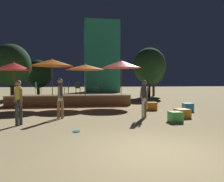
{
  "coord_description": "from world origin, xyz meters",
  "views": [
    {
      "loc": [
        -1.83,
        -4.97,
        1.72
      ],
      "look_at": [
        0.0,
        6.44,
        1.19
      ],
      "focal_mm": 35.0,
      "sensor_mm": 36.0,
      "label": 1
    }
  ],
  "objects_px": {
    "patio_umbrella_1": "(121,64)",
    "person_3": "(60,96)",
    "bistro_chair_2": "(97,87)",
    "person_0": "(19,101)",
    "frisbee_disc": "(77,131)",
    "cube_seat_2": "(188,107)",
    "bistro_chair_1": "(37,87)",
    "background_tree_1": "(154,73)",
    "background_tree_3": "(149,66)",
    "cube_seat_3": "(182,113)",
    "person_2": "(144,97)",
    "background_tree_2": "(12,65)",
    "background_tree_0": "(38,74)",
    "bistro_chair_0": "(67,87)",
    "bistro_chair_3": "(78,87)",
    "cube_seat_1": "(152,106)",
    "cube_seat_0": "(175,117)",
    "patio_umbrella_3": "(14,66)",
    "patio_umbrella_2": "(86,67)",
    "patio_umbrella_0": "(52,63)"
  },
  "relations": [
    {
      "from": "person_2",
      "to": "cube_seat_1",
      "type": "bearing_deg",
      "value": -153.65
    },
    {
      "from": "bistro_chair_0",
      "to": "bistro_chair_2",
      "type": "distance_m",
      "value": 2.26
    },
    {
      "from": "cube_seat_3",
      "to": "background_tree_2",
      "type": "relative_size",
      "value": 0.14
    },
    {
      "from": "person_3",
      "to": "bistro_chair_0",
      "type": "bearing_deg",
      "value": 99.56
    },
    {
      "from": "bistro_chair_1",
      "to": "bistro_chair_3",
      "type": "distance_m",
      "value": 2.92
    },
    {
      "from": "bistro_chair_2",
      "to": "background_tree_3",
      "type": "xyz_separation_m",
      "value": [
        6.02,
        5.5,
        2.03
      ]
    },
    {
      "from": "cube_seat_2",
      "to": "bistro_chair_1",
      "type": "height_order",
      "value": "bistro_chair_1"
    },
    {
      "from": "patio_umbrella_0",
      "to": "bistro_chair_3",
      "type": "bearing_deg",
      "value": 28.54
    },
    {
      "from": "patio_umbrella_1",
      "to": "cube_seat_1",
      "type": "distance_m",
      "value": 4.09
    },
    {
      "from": "patio_umbrella_1",
      "to": "background_tree_0",
      "type": "distance_m",
      "value": 11.19
    },
    {
      "from": "person_3",
      "to": "background_tree_3",
      "type": "relative_size",
      "value": 0.35
    },
    {
      "from": "person_3",
      "to": "background_tree_0",
      "type": "height_order",
      "value": "background_tree_0"
    },
    {
      "from": "patio_umbrella_3",
      "to": "person_2",
      "type": "height_order",
      "value": "patio_umbrella_3"
    },
    {
      "from": "cube_seat_3",
      "to": "background_tree_1",
      "type": "distance_m",
      "value": 14.92
    },
    {
      "from": "cube_seat_1",
      "to": "bistro_chair_3",
      "type": "height_order",
      "value": "bistro_chair_3"
    },
    {
      "from": "patio_umbrella_1",
      "to": "person_2",
      "type": "height_order",
      "value": "patio_umbrella_1"
    },
    {
      "from": "bistro_chair_0",
      "to": "background_tree_2",
      "type": "distance_m",
      "value": 6.2
    },
    {
      "from": "patio_umbrella_2",
      "to": "frisbee_disc",
      "type": "height_order",
      "value": "patio_umbrella_2"
    },
    {
      "from": "cube_seat_2",
      "to": "person_3",
      "type": "relative_size",
      "value": 0.3
    },
    {
      "from": "person_2",
      "to": "background_tree_3",
      "type": "xyz_separation_m",
      "value": [
        4.49,
        12.48,
        2.36
      ]
    },
    {
      "from": "bistro_chair_3",
      "to": "cube_seat_0",
      "type": "bearing_deg",
      "value": -67.95
    },
    {
      "from": "patio_umbrella_0",
      "to": "person_3",
      "type": "xyz_separation_m",
      "value": [
        0.89,
        -4.89,
        -1.94
      ]
    },
    {
      "from": "patio_umbrella_3",
      "to": "patio_umbrella_1",
      "type": "bearing_deg",
      "value": 1.92
    },
    {
      "from": "cube_seat_0",
      "to": "bistro_chair_1",
      "type": "bearing_deg",
      "value": 132.19
    },
    {
      "from": "person_0",
      "to": "frisbee_disc",
      "type": "height_order",
      "value": "person_0"
    },
    {
      "from": "patio_umbrella_3",
      "to": "person_2",
      "type": "distance_m",
      "value": 9.03
    },
    {
      "from": "bistro_chair_3",
      "to": "patio_umbrella_0",
      "type": "bearing_deg",
      "value": -158.02
    },
    {
      "from": "patio_umbrella_1",
      "to": "background_tree_3",
      "type": "xyz_separation_m",
      "value": [
        4.45,
        6.95,
        0.42
      ]
    },
    {
      "from": "bistro_chair_0",
      "to": "background_tree_2",
      "type": "height_order",
      "value": "background_tree_2"
    },
    {
      "from": "patio_umbrella_0",
      "to": "background_tree_1",
      "type": "bearing_deg",
      "value": 40.19
    },
    {
      "from": "cube_seat_3",
      "to": "frisbee_disc",
      "type": "distance_m",
      "value": 5.39
    },
    {
      "from": "bistro_chair_0",
      "to": "background_tree_2",
      "type": "relative_size",
      "value": 0.18
    },
    {
      "from": "patio_umbrella_1",
      "to": "background_tree_3",
      "type": "height_order",
      "value": "background_tree_3"
    },
    {
      "from": "cube_seat_0",
      "to": "background_tree_1",
      "type": "height_order",
      "value": "background_tree_1"
    },
    {
      "from": "cube_seat_2",
      "to": "bistro_chair_2",
      "type": "height_order",
      "value": "bistro_chair_2"
    },
    {
      "from": "bistro_chair_3",
      "to": "background_tree_3",
      "type": "relative_size",
      "value": 0.17
    },
    {
      "from": "patio_umbrella_2",
      "to": "cube_seat_1",
      "type": "relative_size",
      "value": 4.51
    },
    {
      "from": "cube_seat_2",
      "to": "background_tree_0",
      "type": "distance_m",
      "value": 16.17
    },
    {
      "from": "patio_umbrella_1",
      "to": "bistro_chair_3",
      "type": "bearing_deg",
      "value": 164.72
    },
    {
      "from": "patio_umbrella_1",
      "to": "person_3",
      "type": "distance_m",
      "value": 6.59
    },
    {
      "from": "cube_seat_3",
      "to": "person_2",
      "type": "height_order",
      "value": "person_2"
    },
    {
      "from": "cube_seat_0",
      "to": "cube_seat_1",
      "type": "distance_m",
      "value": 3.81
    },
    {
      "from": "bistro_chair_2",
      "to": "bistro_chair_0",
      "type": "bearing_deg",
      "value": -86.01
    },
    {
      "from": "person_3",
      "to": "bistro_chair_2",
      "type": "relative_size",
      "value": 2.04
    },
    {
      "from": "patio_umbrella_1",
      "to": "patio_umbrella_3",
      "type": "bearing_deg",
      "value": -178.08
    },
    {
      "from": "background_tree_1",
      "to": "background_tree_3",
      "type": "relative_size",
      "value": 0.76
    },
    {
      "from": "background_tree_1",
      "to": "bistro_chair_3",
      "type": "bearing_deg",
      "value": -137.87
    },
    {
      "from": "patio_umbrella_1",
      "to": "cube_seat_0",
      "type": "bearing_deg",
      "value": -81.35
    },
    {
      "from": "cube_seat_1",
      "to": "background_tree_2",
      "type": "xyz_separation_m",
      "value": [
        -10.02,
        7.71,
        2.88
      ]
    },
    {
      "from": "frisbee_disc",
      "to": "background_tree_0",
      "type": "xyz_separation_m",
      "value": [
        -3.99,
        16.43,
        2.44
      ]
    }
  ]
}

